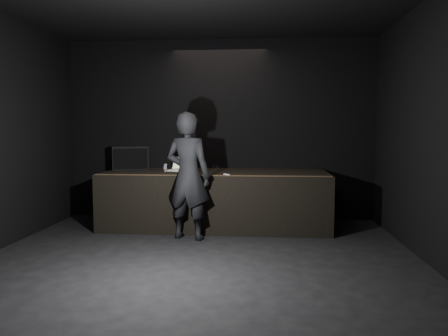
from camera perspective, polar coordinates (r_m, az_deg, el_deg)
name	(u,v)px	position (r m, az deg, el deg)	size (l,w,h in m)	color
ground	(192,276)	(5.42, -4.20, -13.84)	(7.00, 7.00, 0.00)	black
room_walls	(191,106)	(5.14, -4.35, 8.02)	(6.10, 7.10, 3.52)	black
stage_riser	(216,199)	(7.94, -1.10, -4.06)	(4.00, 1.50, 1.00)	black
riser_lip	(211,175)	(7.17, -1.70, -0.96)	(3.92, 0.10, 0.01)	brown
stage_monitor	(130,158)	(8.48, -12.18, 1.30)	(0.78, 0.68, 0.44)	black
cable	(139,169)	(8.38, -11.04, -0.17)	(0.02, 0.02, 1.00)	black
laptop	(178,167)	(8.07, -6.01, 0.10)	(0.46, 0.45, 0.25)	silver
beer_can	(165,168)	(7.92, -7.69, 0.04)	(0.06, 0.06, 0.14)	silver
plastic_cup	(215,168)	(7.95, -1.16, -0.01)	(0.09, 0.09, 0.11)	white
wii_remote	(227,175)	(7.20, 0.33, -0.87)	(0.03, 0.14, 0.03)	white
person	(188,176)	(6.99, -4.74, -1.04)	(0.74, 0.49, 2.03)	black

